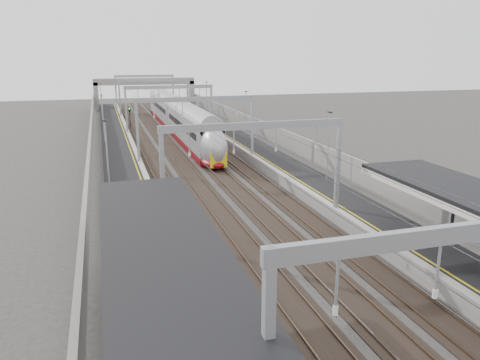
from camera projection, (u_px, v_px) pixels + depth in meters
platform_left at (122, 161)px, 52.03m from camera, size 4.00×120.00×1.00m
platform_right at (258, 152)px, 56.43m from camera, size 4.00×120.00×1.00m
tracks at (193, 160)px, 54.35m from camera, size 11.40×140.00×0.20m
overhead_line at (181, 102)px, 58.89m from camera, size 13.00×140.00×6.60m
canopy_left at (192, 331)px, 11.94m from camera, size 4.40×30.00×4.24m
overbridge at (145, 85)px, 103.89m from camera, size 22.00×2.20×6.90m
wall_left at (91, 153)px, 50.86m from camera, size 0.30×120.00×3.20m
wall_right at (283, 142)px, 57.03m from camera, size 0.30×120.00×3.20m
train at (180, 121)px, 70.57m from camera, size 2.86×52.14×4.52m
signal_green at (130, 113)px, 78.18m from camera, size 0.32×0.32×3.48m
signal_red_near at (185, 116)px, 75.38m from camera, size 0.32×0.32×3.48m
signal_red_far at (198, 115)px, 76.26m from camera, size 0.32×0.32×3.48m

